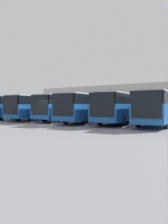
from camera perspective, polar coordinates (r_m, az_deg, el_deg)
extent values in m
plane|color=gray|center=(22.30, -9.71, -3.27)|extent=(600.00, 600.00, 0.00)
cube|color=#19519E|center=(22.83, 18.96, -0.06)|extent=(3.74, 12.26, 1.61)
cube|color=black|center=(22.83, 18.99, 3.20)|extent=(3.68, 12.08, 0.99)
cube|color=black|center=(16.87, 15.91, 1.91)|extent=(2.25, 0.26, 2.10)
cube|color=#19519E|center=(16.91, 15.87, -2.59)|extent=(2.43, 0.30, 0.40)
cube|color=silver|center=(22.85, 19.01, 4.58)|extent=(3.59, 11.77, 0.12)
cylinder|color=black|center=(19.01, 20.63, -2.69)|extent=(0.40, 1.02, 1.00)
cylinder|color=black|center=(19.42, 13.97, -2.54)|extent=(0.40, 1.02, 1.00)
cylinder|color=black|center=(26.73, 17.75, -1.44)|extent=(0.40, 1.02, 1.00)
cube|color=#B2B2AD|center=(21.73, 12.87, -3.21)|extent=(0.87, 6.40, 0.15)
cube|color=#19519E|center=(24.15, 10.23, 0.09)|extent=(3.74, 12.26, 1.61)
cube|color=black|center=(24.15, 10.25, 3.17)|extent=(3.68, 12.08, 0.99)
cube|color=black|center=(18.46, 4.63, 1.94)|extent=(2.25, 0.26, 2.10)
cube|color=#19519E|center=(18.49, 4.62, -2.18)|extent=(2.43, 0.30, 0.40)
cube|color=silver|center=(24.17, 10.26, 4.48)|extent=(3.59, 11.77, 0.12)
cylinder|color=black|center=(20.28, 10.13, -2.34)|extent=(0.40, 1.02, 1.00)
cylinder|color=black|center=(21.07, 4.23, -2.17)|extent=(0.40, 1.02, 1.00)
cylinder|color=black|center=(27.50, 14.81, -1.33)|extent=(0.40, 1.02, 1.00)
cylinder|color=black|center=(28.09, 10.29, -1.24)|extent=(0.40, 1.02, 1.00)
cube|color=#B2B2AD|center=(23.42, 4.18, -2.83)|extent=(0.87, 6.40, 0.15)
cube|color=#19519E|center=(25.45, 1.87, 0.20)|extent=(3.74, 12.26, 1.61)
cube|color=black|center=(25.45, 1.87, 3.12)|extent=(3.68, 12.08, 0.99)
cube|color=black|center=(20.16, -5.61, 1.92)|extent=(2.25, 0.26, 2.10)
cube|color=#19519E|center=(20.20, -5.60, -1.85)|extent=(2.43, 0.30, 0.40)
cube|color=silver|center=(25.47, 1.87, 4.36)|extent=(3.59, 11.77, 0.12)
cylinder|color=black|center=(21.64, 0.27, -2.07)|extent=(0.40, 1.02, 1.00)
cylinder|color=black|center=(22.76, -4.80, -1.89)|extent=(0.40, 1.02, 1.00)
cylinder|color=black|center=(28.48, 7.20, -1.18)|extent=(0.40, 1.02, 1.00)
cylinder|color=black|center=(29.35, 3.04, -1.09)|extent=(0.40, 1.02, 1.00)
cube|color=#B2B2AD|center=(25.09, -4.01, -2.53)|extent=(0.87, 6.40, 0.15)
cube|color=#19519E|center=(28.30, -3.83, 0.34)|extent=(3.74, 12.26, 1.61)
cube|color=black|center=(28.30, -3.84, 2.97)|extent=(3.68, 12.08, 0.99)
cube|color=black|center=(23.34, -11.60, 1.86)|extent=(2.25, 0.26, 2.10)
cube|color=#19519E|center=(23.37, -11.59, -1.40)|extent=(2.43, 0.30, 0.40)
cube|color=silver|center=(28.32, -3.84, 4.09)|extent=(3.59, 11.77, 0.12)
cylinder|color=black|center=(24.57, -6.12, -1.63)|extent=(0.40, 1.02, 1.00)
cylinder|color=black|center=(25.89, -10.30, -1.48)|extent=(0.40, 1.02, 1.00)
cylinder|color=black|center=(31.07, 1.56, -0.94)|extent=(0.40, 1.02, 1.00)
cylinder|color=black|center=(32.12, -2.08, -0.85)|extent=(0.40, 1.02, 1.00)
cube|color=#B2B2AD|center=(28.18, -9.15, -2.09)|extent=(0.87, 6.40, 0.15)
cube|color=#19519E|center=(30.23, -10.42, 0.40)|extent=(3.74, 12.26, 1.61)
cube|color=black|center=(30.23, -10.43, 2.86)|extent=(3.68, 12.08, 0.99)
cube|color=black|center=(25.73, -18.75, 1.78)|extent=(2.25, 0.26, 2.10)
cube|color=#19519E|center=(25.75, -18.73, -1.18)|extent=(2.43, 0.30, 0.40)
cube|color=silver|center=(30.25, -10.43, 3.91)|extent=(3.59, 11.77, 0.12)
cylinder|color=black|center=(26.65, -13.44, -1.41)|extent=(0.40, 1.02, 1.00)
cylinder|color=black|center=(28.19, -16.92, -1.27)|extent=(0.40, 1.02, 1.00)
cylinder|color=black|center=(32.66, -4.79, -0.81)|extent=(0.40, 1.02, 1.00)
cylinder|color=black|center=(33.93, -8.03, -0.73)|extent=(0.40, 1.02, 1.00)
cube|color=#B2B2AD|center=(30.40, -15.37, -1.85)|extent=(0.87, 6.40, 0.15)
cube|color=#19519E|center=(33.22, -14.73, 0.48)|extent=(3.74, 12.26, 1.61)
cube|color=black|center=(33.22, -14.75, 2.72)|extent=(3.68, 12.08, 0.99)
cube|color=silver|center=(33.24, -14.76, 3.68)|extent=(3.59, 11.77, 0.12)
cylinder|color=black|center=(29.77, -17.96, -1.13)|extent=(0.40, 1.02, 1.00)
cylinder|color=black|center=(31.42, -20.86, -1.01)|extent=(0.40, 1.02, 1.00)
cylinder|color=black|center=(35.41, -9.29, -0.64)|extent=(0.40, 1.02, 1.00)
cylinder|color=black|center=(36.81, -12.11, -0.57)|extent=(0.40, 1.02, 1.00)
cube|color=beige|center=(45.54, 13.80, 2.80)|extent=(38.54, 13.90, 5.71)
cube|color=silver|center=(53.69, 16.82, 5.38)|extent=(38.54, 3.00, 0.24)
cylinder|color=slate|center=(59.79, 4.59, 2.44)|extent=(0.20, 0.20, 5.46)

